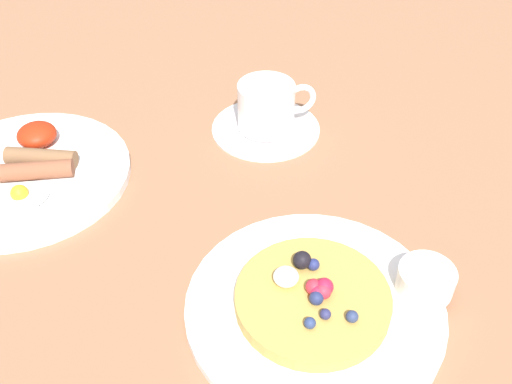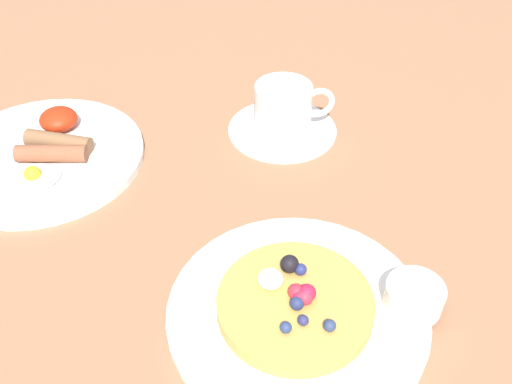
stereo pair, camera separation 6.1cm
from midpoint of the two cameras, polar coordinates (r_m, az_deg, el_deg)
The scene contains 8 objects.
ground_plane at distance 0.67m, azimuth -6.70°, elevation -4.10°, with size 2.05×1.57×0.03m, color #936345.
pancake_plate at distance 0.57m, azimuth 2.60°, elevation -11.23°, with size 0.25×0.25×0.01m, color white.
pancake_with_berries at distance 0.56m, azimuth 2.33°, elevation -10.36°, with size 0.15×0.15×0.03m.
syrup_ramekin at distance 0.58m, azimuth 13.28°, elevation -8.43°, with size 0.06×0.06×0.03m.
breakfast_plate at distance 0.77m, azimuth -23.63°, elevation 1.43°, with size 0.25×0.25×0.01m, color white.
fried_breakfast at distance 0.77m, azimuth -22.81°, elevation 3.01°, with size 0.10×0.15×0.03m.
coffee_saucer at distance 0.79m, azimuth -1.26°, elevation 6.19°, with size 0.14×0.14×0.01m, color white.
coffee_cup at distance 0.77m, azimuth -1.17°, elevation 8.35°, with size 0.11×0.07×0.06m.
Camera 1 is at (-0.10, -0.46, 0.46)m, focal length 41.24 mm.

